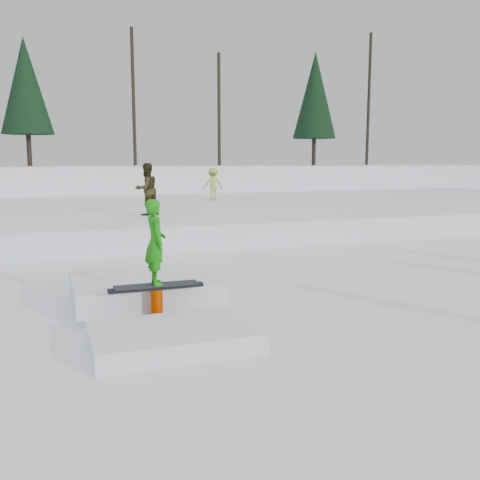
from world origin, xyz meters
name	(u,v)px	position (x,y,z in m)	size (l,w,h in m)	color
ground	(253,320)	(0.00, 0.00, 0.00)	(120.00, 120.00, 0.00)	white
snow_berm	(94,183)	(0.00, 30.00, 1.20)	(60.00, 14.00, 2.40)	white
snow_midrise	(122,213)	(0.00, 16.00, 0.40)	(50.00, 18.00, 0.80)	white
treeline	(185,91)	(6.18, 28.28, 7.45)	(40.24, 4.22, 10.50)	black
walker_olive	(147,189)	(0.17, 10.76, 1.73)	(0.90, 0.70, 1.86)	black
walker_ygreen	(213,184)	(4.59, 16.98, 1.60)	(1.03, 0.59, 1.59)	#A4B545
jib_rail_feature	(150,298)	(-1.60, 0.93, 0.30)	(2.60, 4.40, 2.11)	white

